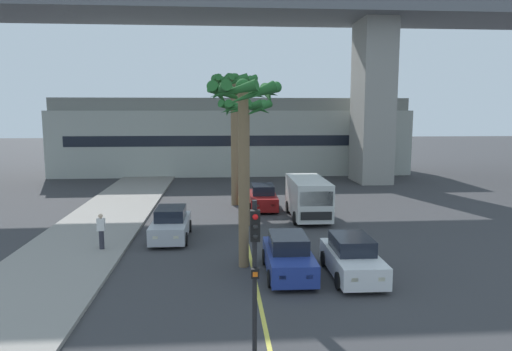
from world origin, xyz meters
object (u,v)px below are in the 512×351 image
Objects in this scene: palm_tree_near_median at (236,99)px; palm_tree_far_median at (245,126)px; car_queue_front at (171,225)px; pedestrian_near_crosswalk at (101,231)px; car_queue_fourth at (288,256)px; palm_tree_farthest_median at (243,116)px; delivery_van at (308,197)px; palm_tree_mid_median at (234,104)px; car_queue_second at (263,198)px; car_queue_third at (352,258)px; traffic_light_median_near at (255,260)px.

palm_tree_far_median is (0.14, -11.05, -1.72)m from palm_tree_near_median.
car_queue_front is 2.54× the size of pedestrian_near_crosswalk.
car_queue_front and car_queue_fourth have the same top height.
car_queue_front is 7.83m from palm_tree_farthest_median.
palm_tree_far_median is (-3.78, -1.54, 4.25)m from delivery_van.
car_queue_fourth is at bearing -83.18° from palm_tree_mid_median.
car_queue_front is 8.63m from car_queue_second.
delivery_van is at bearing 63.20° from palm_tree_farthest_median.
delivery_van is 0.69× the size of palm_tree_farthest_median.
palm_tree_near_median is 1.30× the size of palm_tree_far_median.
car_queue_third is 0.45× the size of palm_tree_near_median.
car_queue_third is at bearing -66.35° from palm_tree_far_median.
delivery_van is 8.16m from palm_tree_mid_median.
car_queue_third is 0.58× the size of palm_tree_far_median.
car_queue_second is 13.03m from car_queue_third.
palm_tree_farthest_median is (-1.82, -11.34, 5.44)m from car_queue_second.
car_queue_second is at bearing 52.63° from car_queue_front.
palm_tree_farthest_median is at bearing -99.13° from car_queue_second.
traffic_light_median_near is at bearing -90.40° from palm_tree_mid_median.
palm_tree_near_median is at bearing 86.90° from palm_tree_mid_median.
car_queue_second and car_queue_third have the same top height.
car_queue_second is 12.70m from palm_tree_farthest_median.
palm_tree_near_median is (-1.51, 6.55, 6.53)m from car_queue_second.
palm_tree_near_median reaches higher than car_queue_second.
palm_tree_mid_median is at bearing 105.92° from car_queue_third.
palm_tree_near_median is (0.42, 25.41, 4.54)m from traffic_light_median_near.
delivery_van is at bearing 74.73° from traffic_light_median_near.
palm_tree_farthest_median is (-0.03, -12.75, -0.59)m from palm_tree_mid_median.
palm_tree_near_median reaches higher than pedestrian_near_crosswalk.
car_queue_front is 0.98× the size of traffic_light_median_near.
car_queue_third and car_queue_fourth have the same top height.
palm_tree_mid_median is at bearing 89.86° from palm_tree_farthest_median.
traffic_light_median_near is at bearing -58.14° from pedestrian_near_crosswalk.
traffic_light_median_near is 20.67m from palm_tree_mid_median.
traffic_light_median_near is at bearing -90.95° from palm_tree_near_median.
car_queue_third is 16.00m from palm_tree_mid_median.
pedestrian_near_crosswalk is at bearing -113.19° from palm_tree_near_median.
palm_tree_near_median is at bearing 66.81° from pedestrian_near_crosswalk.
car_queue_front is at bearing 105.42° from traffic_light_median_near.
palm_tree_mid_median is 1.16× the size of palm_tree_farthest_median.
pedestrian_near_crosswalk is (-8.13, -8.89, 0.28)m from car_queue_second.
delivery_van is at bearing 29.37° from pedestrian_near_crosswalk.
traffic_light_median_near is 0.48× the size of palm_tree_mid_median.
palm_tree_mid_median is (0.14, 20.28, 4.04)m from traffic_light_median_near.
car_queue_front is 7.54m from car_queue_fourth.
car_queue_fourth is at bearing -81.12° from palm_tree_far_median.
car_queue_third is 7.61m from traffic_light_median_near.
pedestrian_near_crosswalk is (-2.89, -2.03, 0.28)m from car_queue_front.
palm_tree_mid_median reaches higher than car_queue_fourth.
car_queue_fourth is at bearing -90.63° from car_queue_second.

